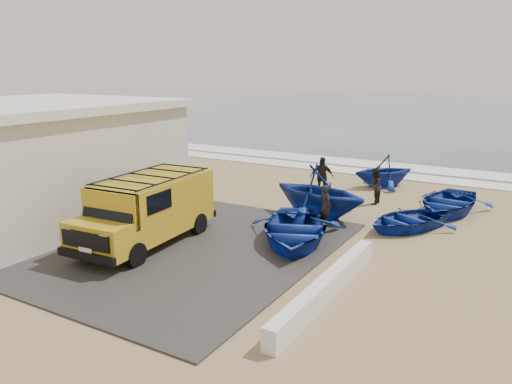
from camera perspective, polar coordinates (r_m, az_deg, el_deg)
The scene contains 16 objects.
ground at distance 17.39m, azimuth -3.46°, elevation -4.48°, with size 160.00×160.00×0.00m, color #9A8159.
slab at distance 17.09m, azimuth -12.84°, elevation -5.06°, with size 12.00×10.00×0.05m, color #383633.
ocean at distance 70.50m, azimuth 22.98°, elevation 8.45°, with size 180.00×88.00×0.01m, color #385166.
surf_line at distance 27.83m, azimuth 10.39°, elevation 2.43°, with size 180.00×1.60×0.06m, color white.
surf_wash at distance 30.15m, azimuth 12.03°, elevation 3.22°, with size 180.00×2.20×0.04m, color white.
building at distance 20.66m, azimuth -24.43°, elevation 3.44°, with size 8.40×9.40×4.30m.
parapet at distance 12.62m, azimuth 8.14°, elevation -10.65°, with size 0.35×6.00×0.55m, color silver.
van at distance 16.22m, azimuth -12.23°, elevation -1.77°, with size 2.34×5.26×2.21m.
boat_near_left at distance 16.17m, azimuth 4.38°, elevation -4.25°, with size 3.12×4.37×0.91m, color #13329B.
boat_near_right at distance 18.25m, azimuth 16.91°, elevation -3.03°, with size 2.42×3.40×0.70m, color #13329B.
boat_mid_left at distance 18.83m, azimuth 7.18°, elevation 0.08°, with size 3.31×3.84×2.02m, color #13329B.
boat_mid_right at distance 20.81m, azimuth 21.08°, elevation -1.10°, with size 2.88×4.04×0.84m, color #13329B.
boat_far_left at distance 24.33m, azimuth 14.38°, elevation 2.38°, with size 2.57×2.98×1.57m, color #13329B.
fisherman_front at distance 17.86m, azimuth 7.93°, elevation -1.55°, with size 0.55×0.36×1.52m, color black.
fisherman_middle at distance 21.16m, azimuth 13.37°, elevation 0.68°, with size 0.74×0.58×1.53m, color black.
fisherman_back at distance 21.92m, azimuth 7.51°, elevation 1.72°, with size 1.04×0.43×1.77m, color black.
Camera 1 is at (9.21, -13.68, 5.51)m, focal length 35.00 mm.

